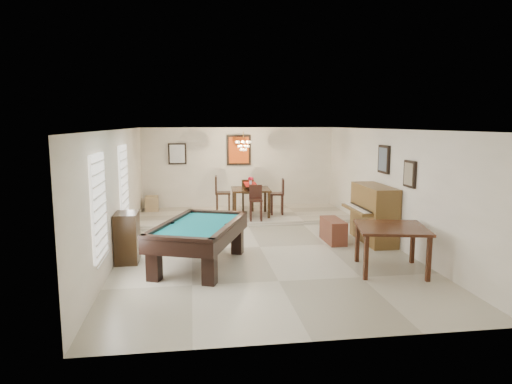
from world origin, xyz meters
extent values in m
cube|color=beige|center=(0.00, 0.00, -0.01)|extent=(6.00, 9.00, 0.02)
cube|color=silver|center=(0.00, 4.50, 1.30)|extent=(6.00, 0.04, 2.60)
cube|color=silver|center=(0.00, -4.50, 1.30)|extent=(6.00, 0.04, 2.60)
cube|color=silver|center=(-3.00, 0.00, 1.30)|extent=(0.04, 9.00, 2.60)
cube|color=silver|center=(3.00, 0.00, 1.30)|extent=(0.04, 9.00, 2.60)
cube|color=white|center=(0.00, 0.00, 2.60)|extent=(6.00, 9.00, 0.04)
cube|color=beige|center=(0.00, 3.25, 0.06)|extent=(6.00, 2.50, 0.12)
cube|color=white|center=(-2.97, -2.20, 1.40)|extent=(0.06, 1.00, 1.70)
cube|color=white|center=(-2.97, 0.60, 1.40)|extent=(0.06, 1.00, 1.70)
cube|color=brown|center=(1.75, 0.20, 0.27)|extent=(0.38, 0.96, 0.53)
cube|color=black|center=(-2.76, -0.71, 0.50)|extent=(0.44, 0.66, 0.99)
cube|color=tan|center=(-2.68, 4.07, 0.34)|extent=(0.41, 0.50, 0.44)
cube|color=#D84C14|center=(0.00, 4.46, 1.90)|extent=(0.75, 0.06, 0.95)
cube|color=white|center=(-1.90, 4.46, 1.80)|extent=(0.55, 0.06, 0.65)
cube|color=slate|center=(2.96, 0.30, 1.90)|extent=(0.06, 0.55, 0.65)
cube|color=gray|center=(2.96, -1.00, 1.70)|extent=(0.06, 0.45, 0.55)
camera|label=1|loc=(-1.46, -9.75, 2.73)|focal=32.00mm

